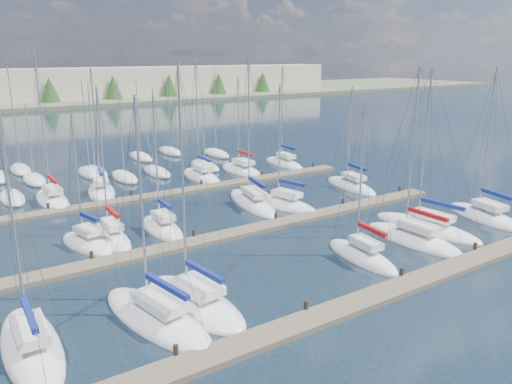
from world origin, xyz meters
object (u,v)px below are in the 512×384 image
sailboat_k (252,203)px  sailboat_c (194,302)px  sailboat_b (156,318)px  sailboat_j (162,228)px  sailboat_h (87,244)px  sailboat_r (284,164)px  sailboat_p (201,176)px  sailboat_n (52,200)px  sailboat_g (484,216)px  sailboat_a (31,347)px  sailboat_o (101,191)px  sailboat_e (413,239)px  sailboat_q (242,170)px  sailboat_f (426,228)px  sailboat_l (284,204)px  sailboat_i (111,237)px  sailboat_m (351,186)px  sailboat_d (362,256)px

sailboat_k → sailboat_c: size_ratio=1.03×
sailboat_b → sailboat_j: bearing=55.1°
sailboat_h → sailboat_c: bearing=-91.9°
sailboat_r → sailboat_p: sailboat_p is taller
sailboat_r → sailboat_n: (-29.34, -0.69, 0.00)m
sailboat_g → sailboat_p: sailboat_p is taller
sailboat_g → sailboat_a: size_ratio=1.08×
sailboat_g → sailboat_o: bearing=146.5°
sailboat_c → sailboat_e: (19.02, -0.27, 0.01)m
sailboat_k → sailboat_p: sailboat_k is taller
sailboat_q → sailboat_k: (-6.55, -12.40, 0.01)m
sailboat_f → sailboat_p: sailboat_p is taller
sailboat_o → sailboat_l: bearing=-34.7°
sailboat_n → sailboat_o: (5.02, 0.41, -0.00)m
sailboat_b → sailboat_g: (31.48, 0.40, 0.01)m
sailboat_c → sailboat_g: bearing=-7.4°
sailboat_i → sailboat_a: (-8.25, -13.04, -0.02)m
sailboat_f → sailboat_e: size_ratio=0.98×
sailboat_m → sailboat_l: 10.46m
sailboat_r → sailboat_g: size_ratio=0.97×
sailboat_h → sailboat_f: size_ratio=0.79×
sailboat_p → sailboat_l: bearing=-80.7°
sailboat_p → sailboat_f: bearing=-70.3°
sailboat_f → sailboat_g: bearing=-14.0°
sailboat_q → sailboat_d: 28.87m
sailboat_n → sailboat_i: size_ratio=1.22×
sailboat_r → sailboat_b: (-29.75, -28.05, -0.02)m
sailboat_r → sailboat_h: bearing=-149.7°
sailboat_c → sailboat_i: bearing=85.4°
sailboat_j → sailboat_g: bearing=-25.0°
sailboat_j → sailboat_i: (-4.22, 0.34, 0.01)m
sailboat_l → sailboat_i: sailboat_i is taller
sailboat_f → sailboat_l: bearing=110.7°
sailboat_n → sailboat_f: bearing=-47.3°
sailboat_l → sailboat_f: bearing=-75.8°
sailboat_q → sailboat_i: sailboat_i is taller
sailboat_h → sailboat_i: 2.08m
sailboat_f → sailboat_e: (-3.08, -1.16, 0.00)m
sailboat_a → sailboat_l: bearing=28.2°
sailboat_k → sailboat_p: (0.92, 12.44, -0.00)m
sailboat_q → sailboat_m: size_ratio=1.05×
sailboat_n → sailboat_k: 19.98m
sailboat_h → sailboat_r: size_ratio=0.81×
sailboat_l → sailboat_p: 14.68m
sailboat_j → sailboat_a: (-12.47, -12.71, -0.01)m
sailboat_q → sailboat_f: sailboat_f is taller
sailboat_n → sailboat_e: (21.19, -27.17, -0.01)m
sailboat_b → sailboat_i: size_ratio=1.03×
sailboat_n → sailboat_p: 16.98m
sailboat_c → sailboat_j: 13.53m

